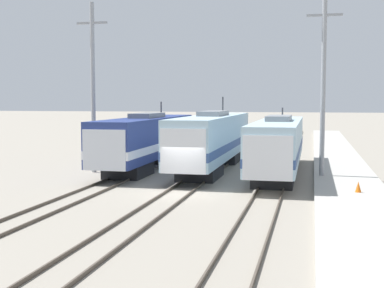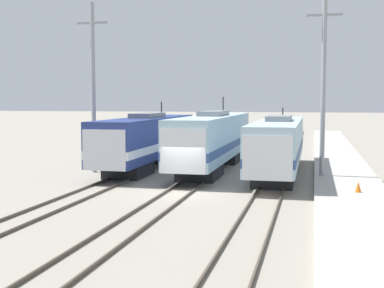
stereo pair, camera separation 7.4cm
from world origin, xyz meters
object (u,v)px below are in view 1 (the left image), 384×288
Objects in this scene: locomotive_far_right at (278,145)px; catenary_tower_left at (93,85)px; locomotive_far_left at (145,141)px; catenary_tower_right at (323,84)px; locomotive_center at (212,140)px.

catenary_tower_left reaches higher than locomotive_far_right.
locomotive_far_left is at bearing 173.72° from locomotive_far_right.
catenary_tower_right is (2.90, -1.22, 4.12)m from locomotive_far_right.
locomotive_far_left reaches higher than locomotive_far_right.
locomotive_far_left is 4.99m from locomotive_center.
catenary_tower_left is at bearing -143.66° from locomotive_far_left.
locomotive_center is 9.29m from catenary_tower_right.
catenary_tower_right is at bearing -22.81° from locomotive_far_right.
catenary_tower_right is at bearing -20.69° from locomotive_center.
locomotive_center is at bearing 160.58° from locomotive_far_right.
locomotive_center is at bearing 159.31° from catenary_tower_right.
locomotive_far_right is 5.19m from catenary_tower_right.
catenary_tower_left is at bearing 180.00° from catenary_tower_right.
locomotive_center reaches higher than locomotive_far_right.
catenary_tower_left reaches higher than locomotive_far_left.
locomotive_far_left is 1.44× the size of catenary_tower_left.
locomotive_center reaches higher than locomotive_far_left.
catenary_tower_right reaches higher than locomotive_far_right.
catenary_tower_left is 15.93m from catenary_tower_right.
locomotive_far_left is 9.95m from locomotive_far_right.
catenary_tower_left is (-8.08, -2.96, 4.00)m from locomotive_center.
locomotive_center is 9.49m from catenary_tower_left.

